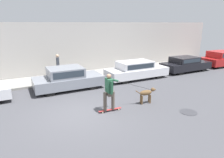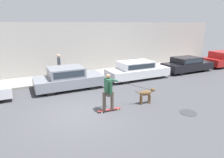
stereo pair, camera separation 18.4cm
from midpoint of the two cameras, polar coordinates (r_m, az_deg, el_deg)
The scene contains 11 objects.
ground_plane at distance 8.92m, azimuth -7.99°, elevation -9.59°, with size 36.00×36.00×0.00m, color #47474C.
back_wall at distance 15.24m, azimuth -17.28°, elevation 7.98°, with size 32.00×0.30×3.85m.
sidewalk_curb at distance 14.28m, azimuth -15.73°, elevation 0.01°, with size 30.00×2.37×0.14m.
parked_car_1 at distance 12.07m, azimuth -11.97°, elevation 0.14°, with size 3.99×1.84×1.31m.
parked_car_2 at distance 14.06m, azimuth 7.58°, elevation 2.51°, with size 4.45×1.73×1.25m.
parked_car_3 at distance 17.18m, azimuth 20.94°, elevation 3.88°, with size 4.15×1.72×1.18m.
parked_car_4 at distance 20.77m, azimuth 29.65°, elevation 4.97°, with size 4.02×1.96×1.35m.
dog at distance 9.79m, azimuth 10.32°, elevation -4.07°, with size 1.07×0.35×0.76m.
skateboarder at distance 8.62m, azimuth -0.39°, elevation -3.31°, with size 2.86×0.62×1.72m.
pedestrian_with_bag at distance 14.24m, azimuth -14.52°, elevation 4.11°, with size 0.30×0.61×1.61m.
manhole_cover at distance 9.48m, azimuth 21.45°, elevation -8.96°, with size 0.73×0.73×0.01m.
Camera 2 is at (-2.42, -7.72, 3.78)m, focal length 32.00 mm.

